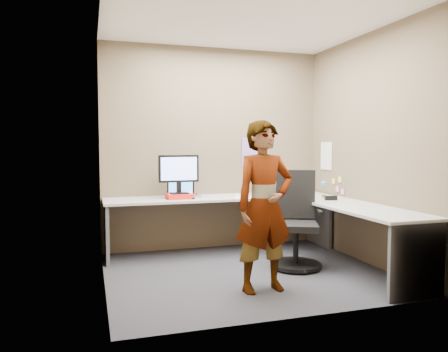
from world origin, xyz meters
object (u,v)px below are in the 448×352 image
object	(u,v)px
monitor	(179,171)
office_chair	(296,228)
person	(264,206)
desk	(270,213)

from	to	relation	value
monitor	office_chair	bearing A→B (deg)	-38.76
office_chair	person	size ratio (longest dim) A/B	0.67
office_chair	person	bearing A→B (deg)	-111.48
desk	office_chair	distance (m)	0.40
person	desk	bearing A→B (deg)	57.94
desk	office_chair	size ratio (longest dim) A/B	2.74
office_chair	person	xyz separation A→B (m)	(-0.66, -0.66, 0.37)
monitor	office_chair	size ratio (longest dim) A/B	0.47
office_chair	monitor	bearing A→B (deg)	167.73
monitor	person	xyz separation A→B (m)	(0.52, -1.52, -0.26)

